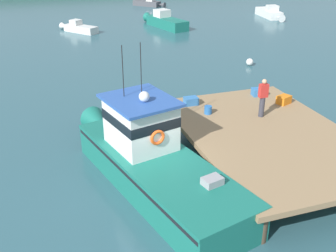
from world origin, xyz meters
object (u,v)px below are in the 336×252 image
Objects in this scene: moored_boat_near_channel at (149,3)px; moored_boat_far_left at (79,28)px; moored_boat_off_the_point at (164,21)px; mooring_buoy_outer at (250,62)px; main_fishing_boat at (150,157)px; deckhand_by_the_boat at (263,97)px; bait_bucket at (208,110)px; moored_boat_far_right at (270,13)px; crate_stack_near_edge at (191,101)px; crate_single_far at (259,92)px; crate_stack_mid_dock at (284,100)px.

moored_boat_near_channel is 15.52m from moored_boat_far_left.
moored_boat_off_the_point is 13.02× the size of mooring_buoy_outer.
main_fishing_boat reaches higher than deckhand_by_the_boat.
main_fishing_boat is 5.57m from deckhand_by_the_boat.
bait_bucket is 0.06× the size of moored_boat_far_right.
crate_stack_near_edge is 29.02m from moored_boat_far_right.
crate_single_far is at bearing -116.82° from mooring_buoy_outer.
crate_stack_near_edge reaches higher than moored_boat_near_channel.
main_fishing_boat reaches higher than mooring_buoy_outer.
main_fishing_boat is at bearing -106.02° from moored_boat_near_channel.
moored_boat_far_right is (20.19, 0.59, 0.09)m from moored_boat_far_left.
bait_bucket is 0.71× the size of mooring_buoy_outer.
crate_single_far is 0.16× the size of moored_boat_far_left.
bait_bucket is 0.21× the size of deckhand_by_the_boat.
crate_single_far is 0.10× the size of moored_boat_off_the_point.
crate_stack_near_edge is 22.53m from moored_boat_off_the_point.
deckhand_by_the_boat is at bearing -122.24° from moored_boat_far_right.
main_fishing_boat is 15.59m from mooring_buoy_outer.
crate_single_far is at bearing 21.23° from bait_bucket.
moored_boat_far_right is at bearing 51.66° from crate_stack_near_edge.
moored_boat_far_right reaches higher than moored_boat_far_left.
crate_stack_near_edge is at bearing -179.42° from crate_single_far.
deckhand_by_the_boat is 3.39× the size of mooring_buoy_outer.
moored_boat_near_channel is 0.73× the size of moored_boat_far_right.
moored_boat_off_the_point is 12.17m from moored_boat_far_right.
crate_stack_near_edge is 0.10× the size of moored_boat_off_the_point.
crate_stack_near_edge is 3.21m from deckhand_by_the_boat.
crate_single_far reaches higher than moored_boat_far_right.
crate_stack_near_edge is 0.16× the size of moored_boat_far_left.
crate_stack_near_edge is 0.11× the size of moored_boat_far_right.
main_fishing_boat is at bearing -128.96° from crate_stack_near_edge.
crate_single_far is at bearing -97.44° from moored_boat_near_channel.
moored_boat_off_the_point is at bearing 70.84° from main_fishing_boat.
moored_boat_near_channel is at bearing 80.78° from moored_boat_off_the_point.
crate_stack_mid_dock is at bearing -65.91° from crate_single_far.
deckhand_by_the_boat is at bearing -151.26° from crate_stack_mid_dock.
crate_single_far is (-0.56, 1.25, -0.01)m from crate_stack_mid_dock.
crate_stack_mid_dock is (6.94, 2.44, 0.38)m from main_fishing_boat.
crate_single_far is at bearing -75.74° from moored_boat_far_left.
moored_boat_near_channel is (5.56, 36.12, -1.68)m from deckhand_by_the_boat.
deckhand_by_the_boat reaches higher than moored_boat_far_left.
bait_bucket is at bearing 154.05° from deckhand_by_the_boat.
moored_boat_off_the_point is 1.19× the size of moored_boat_far_right.
crate_stack_mid_dock is 23.05m from moored_boat_off_the_point.
crate_stack_mid_dock is 2.04m from deckhand_by_the_boat.
crate_single_far is at bearing -96.42° from moored_boat_off_the_point.
crate_stack_mid_dock reaches higher than crate_single_far.
main_fishing_boat is 2.60× the size of moored_boat_near_channel.
moored_boat_far_left reaches higher than mooring_buoy_outer.
bait_bucket reaches higher than moored_boat_near_channel.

